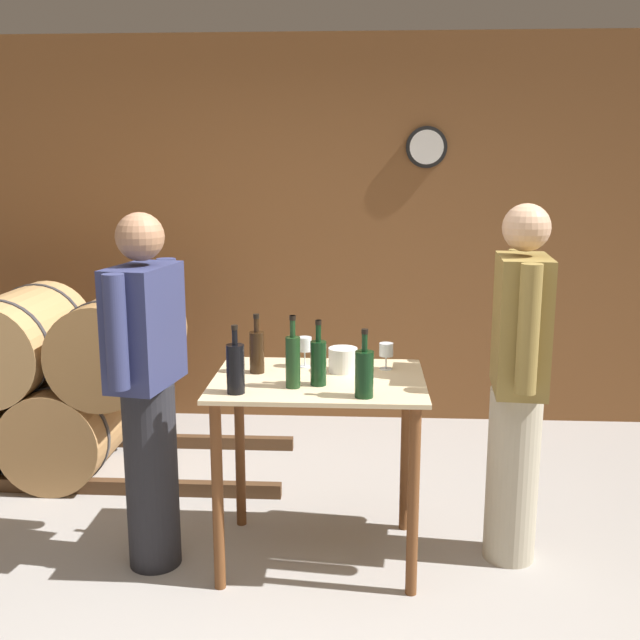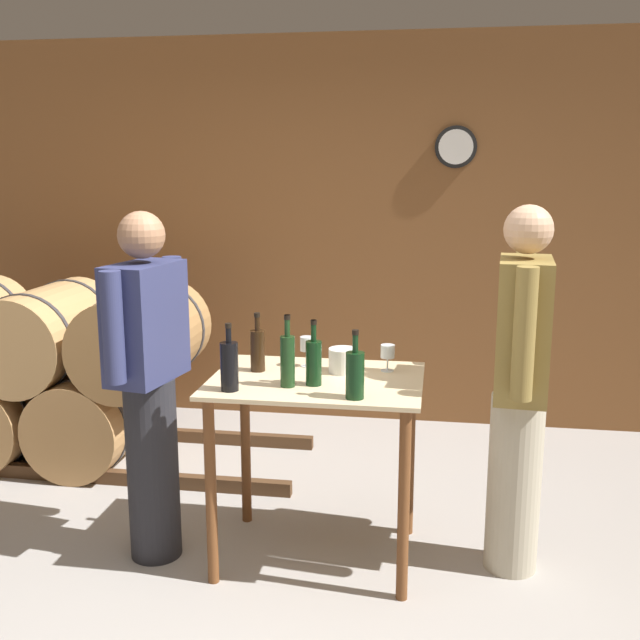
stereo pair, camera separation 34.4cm
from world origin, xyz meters
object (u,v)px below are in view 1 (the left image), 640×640
Objects in this scene: wine_bottle_far_left at (235,367)px; person_visitor_with_scarf at (147,386)px; wine_bottle_center at (293,360)px; person_host at (518,378)px; wine_bottle_right at (318,361)px; wine_glass_near_center at (386,351)px; ice_bucket at (343,360)px; wine_bottle_far_right at (364,372)px; wine_bottle_left at (257,350)px; wine_glass_near_left at (305,345)px.

wine_bottle_far_left is 0.18× the size of person_visitor_with_scarf.
person_visitor_with_scarf is (-0.66, 0.04, -0.14)m from wine_bottle_center.
person_host is 1.67m from person_visitor_with_scarf.
wine_glass_near_center is at bearing 42.06° from wine_bottle_right.
person_host is at bearing 10.65° from wine_bottle_center.
wine_bottle_center reaches higher than ice_bucket.
wine_bottle_right reaches higher than wine_glass_near_center.
person_host reaches higher than ice_bucket.
wine_bottle_far_right is 0.40m from ice_bucket.
wine_bottle_left is at bearing 81.77° from wine_bottle_far_left.
person_host is at bearing 23.86° from wine_bottle_far_right.
wine_glass_near_left is (-0.28, 0.46, -0.00)m from wine_bottle_far_right.
person_host is 1.02× the size of person_visitor_with_scarf.
wine_glass_near_center is 0.21m from ice_bucket.
wine_bottle_far_right is 0.17× the size of person_host.
wine_bottle_far_left is 0.77m from wine_glass_near_center.
wine_bottle_left reaches higher than ice_bucket.
ice_bucket is at bearing -164.82° from wine_glass_near_center.
wine_bottle_far_right is (0.50, -0.34, 0.00)m from wine_bottle_left.
wine_glass_near_center is (0.41, 0.32, -0.03)m from wine_bottle_center.
wine_bottle_center is 2.36× the size of ice_bucket.
person_visitor_with_scarf is (-0.97, 0.16, -0.13)m from wine_bottle_far_right.
wine_bottle_center reaches higher than wine_glass_near_center.
wine_bottle_right is 0.26m from wine_bottle_far_right.
wine_bottle_far_left is at bearing -147.54° from wine_glass_near_center.
person_visitor_with_scarf is (-0.77, -0.00, -0.13)m from wine_bottle_right.
wine_bottle_left is 2.06× the size of ice_bucket.
wine_bottle_far_right is (0.20, -0.16, -0.00)m from wine_bottle_right.
wine_glass_near_center is (0.60, 0.09, -0.02)m from wine_bottle_left.
ice_bucket is at bearing 5.53° from wine_bottle_left.
wine_bottle_far_left is 0.50m from wine_glass_near_left.
person_host is at bearing -1.64° from wine_bottle_left.
wine_bottle_far_right is 2.15× the size of ice_bucket.
wine_bottle_right is at bearing 0.22° from person_visitor_with_scarf.
wine_glass_near_left is at bearing 23.48° from person_visitor_with_scarf.
wine_bottle_far_left is 1.01× the size of wine_bottle_far_right.
wine_glass_near_center is at bearing 32.46° from wine_bottle_far_left.
wine_bottle_left reaches higher than wine_glass_near_center.
wine_bottle_left is at bearing 21.45° from person_visitor_with_scarf.
person_visitor_with_scarf reaches higher than wine_bottle_right.
wine_bottle_left is at bearing 130.21° from wine_bottle_center.
ice_bucket is (0.40, 0.04, -0.05)m from wine_bottle_left.
wine_bottle_left is 1.20m from person_host.
person_visitor_with_scarf reaches higher than wine_glass_near_center.
wine_bottle_center reaches higher than wine_glass_near_left.
ice_bucket is at bearing -21.84° from wine_glass_near_left.
person_host reaches higher than wine_bottle_left.
person_host reaches higher than wine_bottle_right.
wine_bottle_far_right is at bearing -2.57° from wine_bottle_far_left.
wine_bottle_far_left reaches higher than wine_bottle_right.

